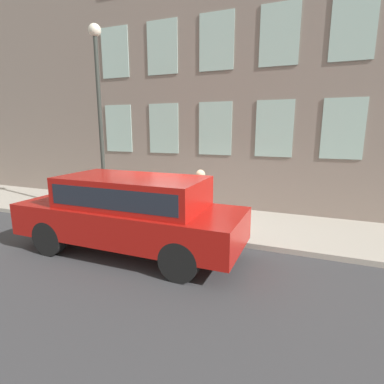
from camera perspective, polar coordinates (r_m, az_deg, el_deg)
ground_plane at (r=8.09m, az=-2.49°, el=-8.77°), size 80.00×80.00×0.00m
sidewalk at (r=9.40m, az=1.35°, el=-5.32°), size 3.05×60.00×0.13m
building_facade at (r=10.81m, az=4.94°, el=24.81°), size 0.33×40.00×10.53m
fire_hydrant at (r=8.28m, az=-1.58°, el=-4.54°), size 0.31×0.43×0.74m
person at (r=8.26m, az=1.58°, el=-0.23°), size 0.40×0.26×1.64m
parked_truck_red_near at (r=7.01m, az=-11.64°, el=-3.26°), size 1.86×5.29×1.82m
street_lamp at (r=9.76m, az=-17.27°, el=16.05°), size 0.36×0.36×5.66m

